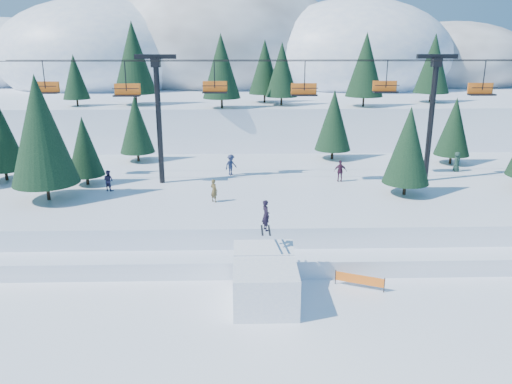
{
  "coord_description": "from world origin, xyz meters",
  "views": [
    {
      "loc": [
        -2.32,
        -22.05,
        13.58
      ],
      "look_at": [
        -1.55,
        6.0,
        5.2
      ],
      "focal_mm": 35.0,
      "sensor_mm": 36.0,
      "label": 1
    }
  ],
  "objects_px": {
    "jump_kicker": "(265,281)",
    "banner_far": "(452,268)",
    "banner_near": "(360,280)",
    "chairlift": "(286,99)"
  },
  "relations": [
    {
      "from": "jump_kicker",
      "to": "chairlift",
      "type": "xyz_separation_m",
      "value": [
        2.34,
        15.7,
        8.06
      ]
    },
    {
      "from": "banner_near",
      "to": "banner_far",
      "type": "height_order",
      "value": "same"
    },
    {
      "from": "banner_far",
      "to": "banner_near",
      "type": "bearing_deg",
      "value": -166.76
    },
    {
      "from": "banner_near",
      "to": "jump_kicker",
      "type": "bearing_deg",
      "value": -165.17
    },
    {
      "from": "chairlift",
      "to": "jump_kicker",
      "type": "bearing_deg",
      "value": -98.48
    },
    {
      "from": "chairlift",
      "to": "banner_near",
      "type": "distance_m",
      "value": 17.03
    },
    {
      "from": "banner_near",
      "to": "banner_far",
      "type": "xyz_separation_m",
      "value": [
        5.97,
        1.4,
        0.0
      ]
    },
    {
      "from": "jump_kicker",
      "to": "chairlift",
      "type": "bearing_deg",
      "value": 81.52
    },
    {
      "from": "jump_kicker",
      "to": "banner_far",
      "type": "bearing_deg",
      "value": 14.01
    },
    {
      "from": "jump_kicker",
      "to": "banner_near",
      "type": "distance_m",
      "value": 5.76
    }
  ]
}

